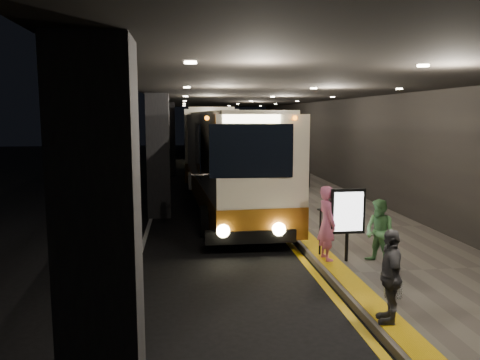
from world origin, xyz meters
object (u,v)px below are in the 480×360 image
coach_third (200,135)px  passenger_boarding (327,223)px  info_sign (348,213)px  coach_second (210,144)px  passenger_waiting_grey (390,276)px  coach_main (229,166)px  bag_polka (393,289)px  passenger_waiting_green (380,232)px  stanchion_post (320,232)px

coach_third → passenger_boarding: bearing=-90.4°
coach_third → info_sign: bearing=-89.7°
coach_second → passenger_waiting_grey: (1.81, -21.28, -0.93)m
passenger_boarding → passenger_waiting_grey: bearing=173.6°
coach_main → coach_third: bearing=86.9°
coach_main → bag_polka: (2.27, -9.18, -1.43)m
coach_second → coach_third: (0.06, 16.62, -0.14)m
passenger_waiting_green → coach_third: bearing=156.3°
passenger_waiting_green → coach_main: bearing=173.4°
coach_main → passenger_waiting_grey: size_ratio=7.35×
coach_main → coach_third: size_ratio=1.02×
coach_main → stanchion_post: size_ratio=10.18×
passenger_waiting_green → stanchion_post: size_ratio=1.32×
coach_second → bag_polka: size_ratio=34.86×
bag_polka → info_sign: size_ratio=0.20×
bag_polka → info_sign: bearing=92.5°
coach_third → passenger_boarding: coach_third is taller
passenger_waiting_grey → stanchion_post: passenger_waiting_grey is taller
stanchion_post → coach_third: bearing=92.9°
bag_polka → stanchion_post: bearing=101.5°
info_sign → stanchion_post: info_sign is taller
bag_polka → stanchion_post: (-0.59, 2.90, 0.40)m
passenger_boarding → passenger_waiting_grey: (0.00, -3.49, -0.10)m
passenger_waiting_grey → bag_polka: size_ratio=4.48×
coach_second → bag_polka: (2.36, -20.29, -1.55)m
coach_main → passenger_waiting_green: coach_main is taller
stanchion_post → passenger_boarding: bearing=-82.8°
coach_third → stanchion_post: coach_third is taller
passenger_waiting_grey → bag_polka: passenger_waiting_grey is taller
info_sign → stanchion_post: size_ratio=1.52×
coach_second → passenger_boarding: (1.81, -17.79, -0.83)m
passenger_waiting_grey → info_sign: 3.36m
passenger_waiting_green → bag_polka: size_ratio=4.27×
passenger_waiting_grey → info_sign: bearing=-173.6°
coach_third → info_sign: coach_third is taller
passenger_waiting_grey → coach_third: bearing=-163.4°
coach_main → info_sign: size_ratio=6.72×
coach_second → passenger_waiting_green: size_ratio=8.16×
coach_third → bag_polka: (2.30, -36.92, -1.41)m
coach_second → passenger_waiting_green: bearing=-78.7°
coach_second → passenger_waiting_grey: coach_second is taller
coach_second → stanchion_post: 17.52m
coach_second → stanchion_post: (1.76, -17.39, -1.15)m
info_sign → bag_polka: bearing=-88.0°
coach_third → bag_polka: bearing=-89.8°
bag_polka → stanchion_post: stanchion_post is taller
coach_main → passenger_boarding: coach_main is taller
coach_main → passenger_waiting_green: 7.74m
passenger_waiting_green → passenger_waiting_grey: passenger_waiting_grey is taller
stanchion_post → passenger_waiting_grey: bearing=-89.3°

